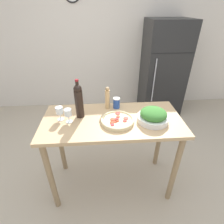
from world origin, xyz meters
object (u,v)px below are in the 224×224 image
at_px(wine_glass_far, 59,111).
at_px(salad_bowl, 153,116).
at_px(wine_bottle, 79,100).
at_px(salt_canister, 116,103).
at_px(pepper_mill, 107,98).
at_px(wine_glass_near, 68,113).
at_px(homemade_pizza, 117,120).
at_px(refrigerator, 163,70).

height_order(wine_glass_far, salad_bowl, wine_glass_far).
height_order(wine_bottle, wine_glass_far, wine_bottle).
bearing_deg(wine_glass_far, salt_canister, 18.65).
xyz_separation_m(wine_glass_far, pepper_mill, (0.46, 0.19, 0.02)).
height_order(wine_glass_near, homemade_pizza, wine_glass_near).
bearing_deg(wine_bottle, wine_glass_far, -166.63).
relative_size(salad_bowl, homemade_pizza, 0.93).
height_order(pepper_mill, salad_bowl, pepper_mill).
relative_size(wine_glass_far, salt_canister, 1.16).
bearing_deg(refrigerator, wine_glass_near, -130.70).
xyz_separation_m(wine_glass_near, pepper_mill, (0.37, 0.24, 0.02)).
xyz_separation_m(wine_bottle, wine_glass_far, (-0.18, -0.04, -0.08)).
xyz_separation_m(wine_glass_near, homemade_pizza, (0.45, -0.04, -0.08)).
xyz_separation_m(wine_glass_far, salad_bowl, (0.87, -0.09, -0.04)).
distance_m(refrigerator, homemade_pizza, 2.03).
height_order(salad_bowl, homemade_pizza, salad_bowl).
distance_m(refrigerator, wine_glass_near, 2.27).
distance_m(salad_bowl, salt_canister, 0.42).
distance_m(refrigerator, salad_bowl, 1.89).
bearing_deg(refrigerator, pepper_mill, -126.68).
height_order(salad_bowl, salt_canister, salad_bowl).
xyz_separation_m(wine_bottle, salt_canister, (0.37, 0.14, -0.12)).
xyz_separation_m(refrigerator, salad_bowl, (-0.69, -1.75, 0.14)).
bearing_deg(refrigerator, homemade_pizza, -120.27).
relative_size(refrigerator, pepper_mill, 7.05).
height_order(wine_bottle, pepper_mill, wine_bottle).
xyz_separation_m(refrigerator, homemade_pizza, (-1.02, -1.75, 0.10)).
relative_size(pepper_mill, salad_bowl, 0.82).
distance_m(salad_bowl, homemade_pizza, 0.34).
height_order(wine_glass_far, homemade_pizza, wine_glass_far).
relative_size(wine_glass_near, homemade_pizza, 0.43).
bearing_deg(homemade_pizza, salt_canister, 86.80).
height_order(refrigerator, wine_glass_near, refrigerator).
bearing_deg(wine_glass_far, pepper_mill, 22.63).
bearing_deg(wine_bottle, homemade_pizza, -19.48).
height_order(wine_bottle, homemade_pizza, wine_bottle).
bearing_deg(wine_glass_near, wine_glass_far, 152.73).
height_order(wine_glass_far, salt_canister, wine_glass_far).
distance_m(wine_bottle, salt_canister, 0.41).
bearing_deg(salt_canister, salad_bowl, -40.58).
distance_m(wine_bottle, pepper_mill, 0.32).
distance_m(homemade_pizza, salt_canister, 0.27).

